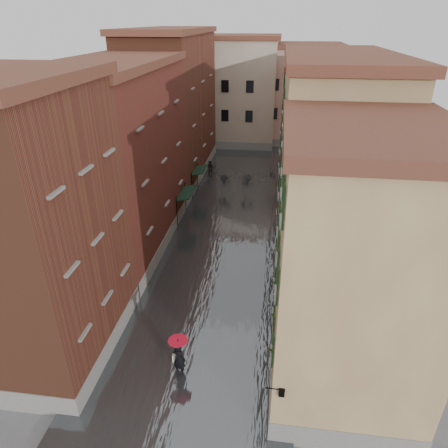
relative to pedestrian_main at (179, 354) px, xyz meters
The scene contains 16 objects.
ground 3.26m from the pedestrian_main, 83.72° to the left, with size 120.00×120.00×0.00m, color #59595C.
floodwater 16.04m from the pedestrian_main, 88.82° to the left, with size 10.00×60.00×0.20m, color #474B4E.
building_left_near 8.56m from the pedestrian_main, behind, with size 6.00×8.00×13.00m, color brown.
building_left_mid 14.61m from the pedestrian_main, 119.08° to the left, with size 6.00×14.00×12.50m, color #5C221D.
building_left_far 28.40m from the pedestrian_main, 103.88° to the left, with size 6.00×16.00×14.00m, color brown.
building_right_near 8.67m from the pedestrian_main, ahead, with size 6.00×8.00×11.50m, color #A87B57.
building_right_mid 15.01m from the pedestrian_main, 58.57° to the left, with size 6.00×14.00×13.00m, color tan.
building_right_far 28.33m from the pedestrian_main, 74.81° to the left, with size 6.00×16.00×11.50m, color #A87B57.
building_end_cream 41.42m from the pedestrian_main, 93.73° to the left, with size 12.00×9.00×13.00m, color beige.
building_end_pink 43.72m from the pedestrian_main, 81.63° to the left, with size 10.00×9.00×12.00m, color tan.
awning_near 16.45m from the pedestrian_main, 101.09° to the left, with size 1.09×3.15×2.80m.
awning_far 21.93m from the pedestrian_main, 98.30° to the left, with size 1.09×2.75×2.80m.
wall_lantern 5.82m from the pedestrian_main, 32.83° to the right, with size 0.71×0.22×0.35m.
window_planters 5.09m from the pedestrian_main, 12.47° to the left, with size 0.59×5.51×0.84m.
pedestrian_main is the anchor object (origin of this frame).
pedestrian_far 27.34m from the pedestrian_main, 96.40° to the left, with size 0.79×0.62×1.63m, color black.
Camera 1 is at (3.62, -16.40, 15.17)m, focal length 32.00 mm.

